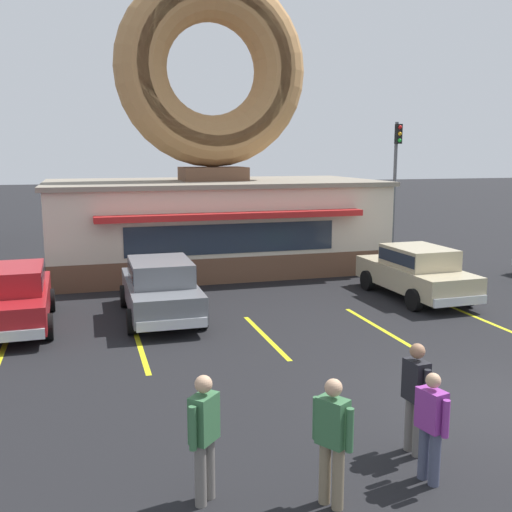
% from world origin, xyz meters
% --- Properties ---
extents(ground_plane, '(160.00, 160.00, 0.00)m').
position_xyz_m(ground_plane, '(0.00, 0.00, 0.00)').
color(ground_plane, black).
extents(donut_shop_building, '(12.30, 6.75, 10.96)m').
position_xyz_m(donut_shop_building, '(-2.22, 13.94, 3.74)').
color(donut_shop_building, brown).
rests_on(donut_shop_building, ground).
extents(car_champagne, '(2.07, 4.60, 1.60)m').
position_xyz_m(car_champagne, '(2.65, 7.44, 0.87)').
color(car_champagne, '#BCAD89').
rests_on(car_champagne, ground).
extents(car_red, '(2.05, 4.60, 1.60)m').
position_xyz_m(car_red, '(-8.86, 7.51, 0.87)').
color(car_red, maroon).
rests_on(car_red, ground).
extents(car_grey, '(2.00, 4.57, 1.60)m').
position_xyz_m(car_grey, '(-5.12, 7.42, 0.87)').
color(car_grey, slate).
rests_on(car_grey, ground).
extents(pedestrian_blue_sweater_man, '(0.40, 0.52, 1.69)m').
position_xyz_m(pedestrian_blue_sweater_man, '(-4.20, -1.96, 0.94)').
color(pedestrian_blue_sweater_man, '#7F7056').
rests_on(pedestrian_blue_sweater_man, ground).
extents(pedestrian_hooded_kid, '(0.45, 0.45, 1.70)m').
position_xyz_m(pedestrian_hooded_kid, '(-5.71, -1.42, 0.94)').
color(pedestrian_hooded_kid, slate).
rests_on(pedestrian_hooded_kid, ground).
extents(pedestrian_leather_jacket_man, '(0.32, 0.58, 1.55)m').
position_xyz_m(pedestrian_leather_jacket_man, '(-2.70, -1.81, 0.85)').
color(pedestrian_leather_jacket_man, '#474C66').
rests_on(pedestrian_leather_jacket_man, ground).
extents(pedestrian_clipboard_woman, '(0.28, 0.59, 1.69)m').
position_xyz_m(pedestrian_clipboard_woman, '(-2.49, -1.05, 0.94)').
color(pedestrian_clipboard_woman, slate).
rests_on(pedestrian_clipboard_woman, ground).
extents(trash_bin, '(0.57, 0.57, 0.97)m').
position_xyz_m(trash_bin, '(4.62, 10.60, 0.50)').
color(trash_bin, '#51565B').
rests_on(trash_bin, ground).
extents(traffic_light_pole, '(0.28, 0.47, 5.80)m').
position_xyz_m(traffic_light_pole, '(7.25, 17.10, 3.71)').
color(traffic_light_pole, '#595B60').
rests_on(traffic_light_pole, ground).
extents(parking_stripe_left, '(0.12, 3.60, 0.01)m').
position_xyz_m(parking_stripe_left, '(-5.91, 5.00, 0.00)').
color(parking_stripe_left, yellow).
rests_on(parking_stripe_left, ground).
extents(parking_stripe_mid_left, '(0.12, 3.60, 0.01)m').
position_xyz_m(parking_stripe_mid_left, '(-2.91, 5.00, 0.00)').
color(parking_stripe_mid_left, yellow).
rests_on(parking_stripe_mid_left, ground).
extents(parking_stripe_centre, '(0.12, 3.60, 0.01)m').
position_xyz_m(parking_stripe_centre, '(0.09, 5.00, 0.00)').
color(parking_stripe_centre, yellow).
rests_on(parking_stripe_centre, ground).
extents(parking_stripe_mid_right, '(0.12, 3.60, 0.01)m').
position_xyz_m(parking_stripe_mid_right, '(3.09, 5.00, 0.00)').
color(parking_stripe_mid_right, yellow).
rests_on(parking_stripe_mid_right, ground).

